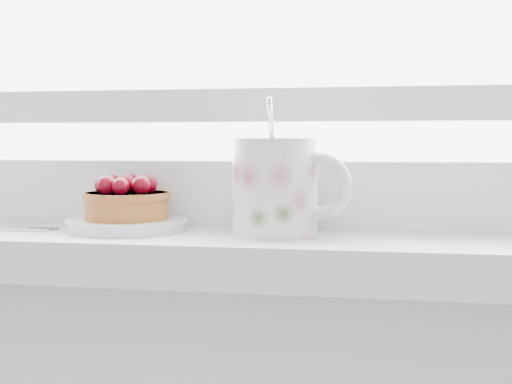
# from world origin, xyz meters

# --- Properties ---
(saucer) EXTENTS (0.12, 0.12, 0.01)m
(saucer) POSITION_xyz_m (-0.09, 1.89, 0.95)
(saucer) COLOR silver
(saucer) RESTS_ON windowsill
(raspberry_tart) EXTENTS (0.09, 0.09, 0.05)m
(raspberry_tart) POSITION_xyz_m (-0.09, 1.89, 0.97)
(raspberry_tart) COLOR brown
(raspberry_tart) RESTS_ON saucer
(floral_mug) EXTENTS (0.13, 0.10, 0.13)m
(floral_mug) POSITION_xyz_m (0.07, 1.89, 0.99)
(floral_mug) COLOR silver
(floral_mug) RESTS_ON windowsill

